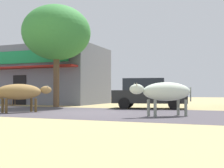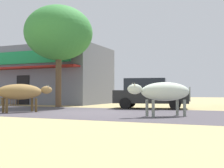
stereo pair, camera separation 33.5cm
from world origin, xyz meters
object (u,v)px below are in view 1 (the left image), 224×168
(parked_hatchback_car, at_px, (148,93))
(cafe_chair_by_doorway, at_px, (0,98))
(cow_near_brown, at_px, (21,92))
(cow_far_dark, at_px, (166,92))
(roadside_tree, at_px, (57,33))
(cafe_chair_near_tree, at_px, (12,98))

(parked_hatchback_car, distance_m, cafe_chair_by_doorway, 10.78)
(cow_near_brown, xyz_separation_m, cow_far_dark, (6.34, 0.31, 0.00))
(roadside_tree, relative_size, cow_far_dark, 2.82)
(parked_hatchback_car, height_order, cow_far_dark, parked_hatchback_car)
(cafe_chair_near_tree, xyz_separation_m, cafe_chair_by_doorway, (-1.57, 0.60, 0.00))
(roadside_tree, height_order, cow_near_brown, roadside_tree)
(cafe_chair_near_tree, bearing_deg, parked_hatchback_car, 1.05)
(cow_far_dark, bearing_deg, cow_near_brown, -177.22)
(roadside_tree, bearing_deg, cafe_chair_near_tree, 174.95)
(roadside_tree, xyz_separation_m, cafe_chair_near_tree, (-3.63, 0.32, -3.98))
(parked_hatchback_car, bearing_deg, roadside_tree, -174.98)
(roadside_tree, bearing_deg, cow_near_brown, -76.26)
(cow_near_brown, xyz_separation_m, cafe_chair_near_tree, (-4.76, 4.95, -0.39))
(cow_far_dark, xyz_separation_m, cafe_chair_by_doorway, (-12.67, 5.24, -0.39))
(cow_near_brown, distance_m, cow_far_dark, 6.34)
(cafe_chair_by_doorway, bearing_deg, cafe_chair_near_tree, -20.79)
(cow_near_brown, xyz_separation_m, cafe_chair_by_doorway, (-6.33, 5.55, -0.39))
(roadside_tree, relative_size, cafe_chair_by_doorway, 6.71)
(cow_near_brown, relative_size, cow_far_dark, 1.10)
(roadside_tree, distance_m, parked_hatchback_car, 6.68)
(cow_far_dark, relative_size, cafe_chair_near_tree, 2.38)
(parked_hatchback_car, distance_m, cow_near_brown, 6.78)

